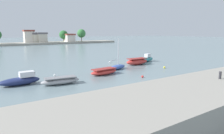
% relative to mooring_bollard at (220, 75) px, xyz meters
% --- Properties ---
extents(ground_plane, '(400.00, 400.00, 0.00)m').
position_rel_mooring_bollard_xyz_m(ground_plane, '(-0.65, 7.07, -2.52)').
color(ground_plane, slate).
extents(seawall_embankment, '(99.27, 6.31, 2.20)m').
position_rel_mooring_bollard_xyz_m(seawall_embankment, '(-0.65, -0.25, -1.42)').
color(seawall_embankment, gray).
rests_on(seawall_embankment, ground).
extents(mooring_bollard, '(0.21, 0.21, 0.63)m').
position_rel_mooring_bollard_xyz_m(mooring_bollard, '(0.00, 0.00, 0.00)').
color(mooring_bollard, '#2D2D33').
rests_on(mooring_bollard, seawall_embankment).
extents(moored_boat_0, '(4.55, 1.86, 1.49)m').
position_rel_mooring_bollard_xyz_m(moored_boat_0, '(-12.86, 16.07, -1.99)').
color(moored_boat_0, navy).
rests_on(moored_boat_0, ground).
extents(moored_boat_1, '(4.65, 2.06, 0.84)m').
position_rel_mooring_bollard_xyz_m(moored_boat_1, '(-8.93, 13.82, -2.12)').
color(moored_boat_1, '#9E9EA3').
rests_on(moored_boat_1, ground).
extents(moored_boat_2, '(4.59, 2.20, 0.87)m').
position_rel_mooring_bollard_xyz_m(moored_boat_2, '(-1.89, 15.54, -2.10)').
color(moored_boat_2, '#C63833').
rests_on(moored_boat_2, ground).
extents(moored_boat_3, '(3.89, 2.50, 5.02)m').
position_rel_mooring_bollard_xyz_m(moored_boat_3, '(2.09, 17.80, -2.13)').
color(moored_boat_3, '#3856A8').
rests_on(moored_boat_3, ground).
extents(moored_boat_4, '(4.72, 1.76, 1.19)m').
position_rel_mooring_bollard_xyz_m(moored_boat_4, '(7.71, 19.53, -1.94)').
color(moored_boat_4, '#C63833').
rests_on(moored_boat_4, ground).
extents(moored_boat_5, '(4.61, 2.57, 1.58)m').
position_rel_mooring_bollard_xyz_m(moored_boat_5, '(11.84, 21.28, -1.98)').
color(moored_boat_5, teal).
rests_on(moored_boat_5, ground).
extents(mooring_buoy_0, '(0.34, 0.34, 0.34)m').
position_rel_mooring_bollard_xyz_m(mooring_buoy_0, '(9.08, 14.08, -2.35)').
color(mooring_buoy_0, yellow).
rests_on(mooring_buoy_0, ground).
extents(mooring_buoy_1, '(0.33, 0.33, 0.33)m').
position_rel_mooring_bollard_xyz_m(mooring_buoy_1, '(4.47, 23.83, -2.36)').
color(mooring_buoy_1, white).
rests_on(mooring_buoy_1, ground).
extents(mooring_buoy_2, '(0.31, 0.31, 0.31)m').
position_rel_mooring_bollard_xyz_m(mooring_buoy_2, '(1.35, 10.95, -2.36)').
color(mooring_buoy_2, red).
rests_on(mooring_buoy_2, ground).
extents(mooring_buoy_4, '(0.33, 0.33, 0.33)m').
position_rel_mooring_bollard_xyz_m(mooring_buoy_4, '(-8.21, 18.16, -2.36)').
color(mooring_buoy_4, white).
rests_on(mooring_buoy_4, ground).
extents(distant_shoreline, '(95.68, 10.68, 7.24)m').
position_rel_mooring_bollard_xyz_m(distant_shoreline, '(3.58, 90.38, -0.70)').
color(distant_shoreline, '#9E998C').
rests_on(distant_shoreline, ground).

